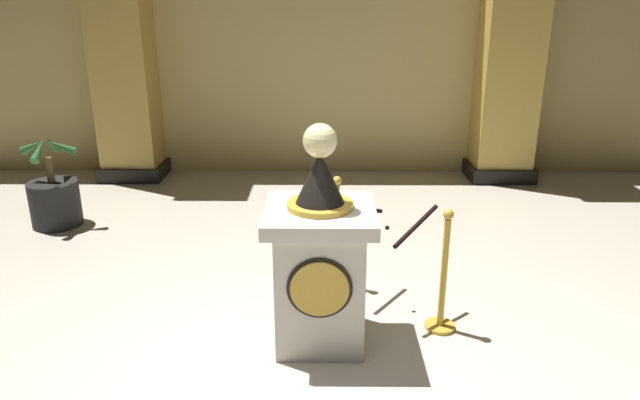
# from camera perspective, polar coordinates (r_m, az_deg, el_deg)

# --- Properties ---
(ground_plane) EXTENTS (11.95, 11.95, 0.00)m
(ground_plane) POSITION_cam_1_polar(r_m,az_deg,el_deg) (4.12, -1.40, -16.81)
(ground_plane) COLOR beige
(back_wall) EXTENTS (11.95, 0.16, 4.14)m
(back_wall) POSITION_cam_1_polar(r_m,az_deg,el_deg) (8.42, -0.38, 16.77)
(back_wall) COLOR tan
(back_wall) RESTS_ON ground_plane
(pedestal_clock) EXTENTS (0.78, 0.78, 1.66)m
(pedestal_clock) POSITION_cam_1_polar(r_m,az_deg,el_deg) (4.14, -0.00, -6.14)
(pedestal_clock) COLOR beige
(pedestal_clock) RESTS_ON ground_plane
(stanchion_near) EXTENTS (0.24, 0.24, 1.00)m
(stanchion_near) POSITION_cam_1_polar(r_m,az_deg,el_deg) (4.51, 12.21, -8.70)
(stanchion_near) COLOR gold
(stanchion_near) RESTS_ON ground_plane
(stanchion_far) EXTENTS (0.24, 0.24, 1.02)m
(stanchion_far) POSITION_cam_1_polar(r_m,az_deg,el_deg) (5.08, 1.66, -4.80)
(stanchion_far) COLOR gold
(stanchion_far) RESTS_ON ground_plane
(velvet_rope) EXTENTS (0.81, 0.81, 0.22)m
(velvet_rope) POSITION_cam_1_polar(r_m,az_deg,el_deg) (4.60, 6.81, -1.77)
(velvet_rope) COLOR black
(column_left) EXTENTS (0.92, 0.92, 3.97)m
(column_left) POSITION_cam_1_polar(r_m,az_deg,el_deg) (8.55, -19.24, 15.15)
(column_left) COLOR black
(column_left) RESTS_ON ground_plane
(column_right) EXTENTS (0.94, 0.94, 3.97)m
(column_right) POSITION_cam_1_polar(r_m,az_deg,el_deg) (8.48, 18.59, 15.19)
(column_right) COLOR black
(column_right) RESTS_ON ground_plane
(potted_palm_left) EXTENTS (0.66, 0.64, 1.07)m
(potted_palm_left) POSITION_cam_1_polar(r_m,az_deg,el_deg) (7.13, -25.10, 0.09)
(potted_palm_left) COLOR black
(potted_palm_left) RESTS_ON ground_plane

